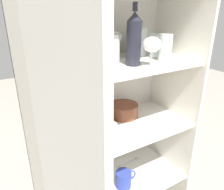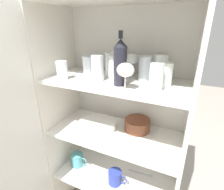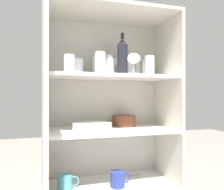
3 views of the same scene
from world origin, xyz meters
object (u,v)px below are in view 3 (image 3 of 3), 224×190
at_px(wine_bottle, 122,57).
at_px(coffee_mug_primary, 118,179).
at_px(plate_stack_white, 92,126).
at_px(mixing_bowl_large, 124,120).

bearing_deg(wine_bottle, coffee_mug_primary, 156.94).
xyz_separation_m(plate_stack_white, coffee_mug_primary, (0.16, -0.05, -0.34)).
bearing_deg(plate_stack_white, mixing_bowl_large, 21.36).
relative_size(mixing_bowl_large, coffee_mug_primary, 1.25).
height_order(plate_stack_white, coffee_mug_primary, plate_stack_white).
xyz_separation_m(wine_bottle, coffee_mug_primary, (-0.03, 0.01, -0.79)).
distance_m(wine_bottle, plate_stack_white, 0.49).
relative_size(wine_bottle, plate_stack_white, 1.07).
height_order(wine_bottle, coffee_mug_primary, wine_bottle).
bearing_deg(mixing_bowl_large, wine_bottle, -111.66).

